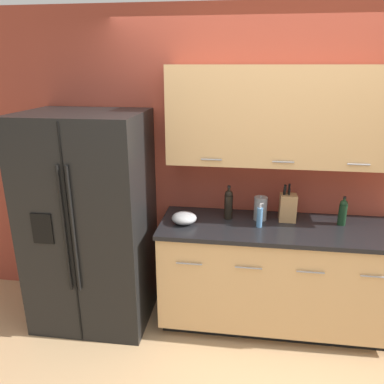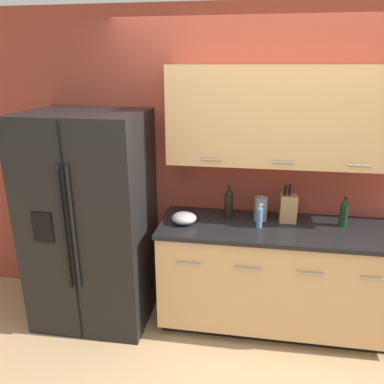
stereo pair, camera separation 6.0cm
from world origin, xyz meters
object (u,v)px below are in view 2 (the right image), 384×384
at_px(steel_canister, 261,209).
at_px(mixing_bowl, 184,218).
at_px(knife_block, 288,208).
at_px(oil_bottle, 344,213).
at_px(wine_bottle, 229,204).
at_px(refrigerator, 92,220).
at_px(soap_dispenser, 260,218).

distance_m(steel_canister, mixing_bowl, 0.63).
xyz_separation_m(knife_block, steel_canister, (-0.22, -0.01, -0.02)).
distance_m(knife_block, steel_canister, 0.22).
bearing_deg(steel_canister, oil_bottle, -1.41).
bearing_deg(mixing_bowl, wine_bottle, 23.72).
height_order(knife_block, oil_bottle, knife_block).
height_order(refrigerator, steel_canister, refrigerator).
bearing_deg(wine_bottle, soap_dispenser, -29.27).
relative_size(wine_bottle, oil_bottle, 1.20).
distance_m(knife_block, oil_bottle, 0.43).
distance_m(refrigerator, knife_block, 1.63).
distance_m(soap_dispenser, oil_bottle, 0.67).
bearing_deg(oil_bottle, wine_bottle, 179.68).
xyz_separation_m(wine_bottle, soap_dispenser, (0.25, -0.14, -0.05)).
xyz_separation_m(knife_block, mixing_bowl, (-0.83, -0.17, -0.07)).
height_order(wine_bottle, oil_bottle, wine_bottle).
bearing_deg(soap_dispenser, mixing_bowl, -178.89).
bearing_deg(wine_bottle, refrigerator, -171.86).
bearing_deg(knife_block, wine_bottle, -177.66).
height_order(refrigerator, oil_bottle, refrigerator).
bearing_deg(refrigerator, steel_canister, 7.05).
distance_m(knife_block, wine_bottle, 0.48).
bearing_deg(wine_bottle, steel_canister, 2.31).
xyz_separation_m(soap_dispenser, mixing_bowl, (-0.60, -0.01, -0.04)).
height_order(oil_bottle, steel_canister, oil_bottle).
bearing_deg(steel_canister, refrigerator, -172.95).
xyz_separation_m(soap_dispenser, oil_bottle, (0.65, 0.14, 0.03)).
distance_m(wine_bottle, soap_dispenser, 0.29).
relative_size(oil_bottle, mixing_bowl, 1.18).
xyz_separation_m(refrigerator, knife_block, (1.61, 0.18, 0.14)).
height_order(wine_bottle, steel_canister, wine_bottle).
bearing_deg(soap_dispenser, steel_canister, 84.97).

